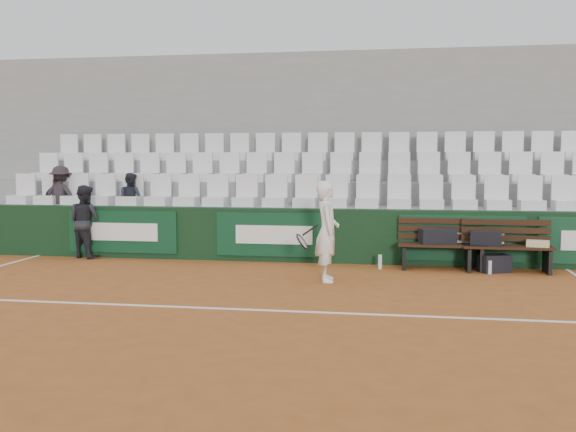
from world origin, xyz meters
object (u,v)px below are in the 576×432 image
Objects in this scene: water_bottle_far at (490,267)px; spectator_c at (130,178)px; sports_bag_left at (438,236)px; spectator_b at (57,179)px; water_bottle_near at (380,262)px; spectator_a at (61,174)px; bench_right at (507,259)px; sports_bag_right at (486,238)px; bench_left at (442,257)px; ball_kid at (85,221)px; sports_bag_ground at (494,263)px; tennis_player at (327,231)px.

spectator_c reaches higher than water_bottle_far.
sports_bag_left is 7.80m from spectator_b.
sports_bag_left reaches higher than water_bottle_near.
spectator_a is 1.21× the size of spectator_b.
bench_right is 1.22m from sports_bag_left.
sports_bag_left is at bearing 175.97° from sports_bag_right.
bench_right reaches higher than water_bottle_far.
ball_kid is (-6.79, 0.27, 0.49)m from bench_left.
sports_bag_left is 6.22m from spectator_c.
water_bottle_far is (-0.11, -0.21, -0.04)m from sports_bag_ground.
spectator_c reaches higher than spectator_b.
spectator_b reaches higher than water_bottle_near.
water_bottle_far is at bearing 162.40° from spectator_b.
sports_bag_right reaches higher than bench_right.
spectator_b is 0.93× the size of spectator_c.
water_bottle_far is 0.14× the size of tennis_player.
spectator_c is (-7.02, 1.11, 1.40)m from sports_bag_ground.
ball_kid is at bearing 161.14° from tennis_player.
bench_right reaches higher than water_bottle_near.
spectator_b is (-7.69, 0.96, 0.93)m from sports_bag_left.
sports_bag_ground is 0.45× the size of spectator_c.
ball_kid is at bearing 135.05° from spectator_b.
ball_kid reaches higher than sports_bag_left.
tennis_player is at bearing -155.88° from bench_right.
ball_kid reaches higher than water_bottle_far.
water_bottle_far is at bearing -84.46° from sports_bag_right.
sports_bag_right is 0.42× the size of spectator_a.
sports_bag_ground is at bearing 63.09° from water_bottle_far.
spectator_a is (-8.40, 1.01, 1.05)m from sports_bag_right.
ball_kid is (-7.53, 0.31, 0.14)m from sports_bag_right.
sports_bag_right is at bearing -169.60° from spectator_c.
bench_right is 1.21× the size of spectator_a.
water_bottle_near is 6.86m from spectator_a.
ball_kid is (-7.67, 0.41, 0.56)m from sports_bag_ground.
spectator_c is at bearing -110.54° from ball_kid.
water_bottle_near is (-2.15, -0.03, -0.10)m from bench_right.
sports_bag_ground is (0.87, -0.14, -0.07)m from bench_left.
sports_bag_right is (0.81, -0.06, -0.01)m from sports_bag_left.
tennis_player is at bearing -155.11° from sports_bag_ground.
spectator_c is (-6.07, 0.96, 0.97)m from sports_bag_left.
spectator_c is at bearing 171.66° from bench_right.
bench_left is 3.02× the size of sports_bag_ground.
spectator_c is at bearing -173.99° from spectator_a.
bench_left is 6.54× the size of water_bottle_far.
tennis_player is at bearing -176.66° from ball_kid.
bench_left is at bearing -15.93° from sports_bag_left.
spectator_a reaches higher than tennis_player.
sports_bag_left is at bearing 164.11° from spectator_b.
bench_right is 3.29m from tennis_player.
bench_right is at bearing 13.56° from sports_bag_ground.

